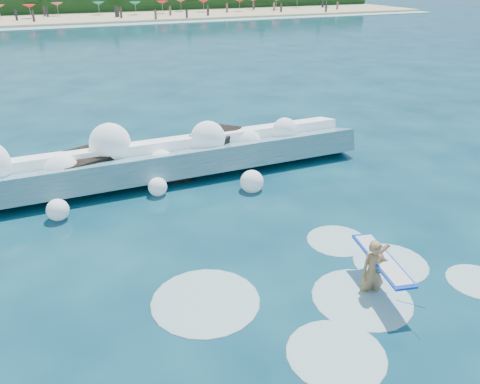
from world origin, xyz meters
The scene contains 11 objects.
ground centered at (0.00, 0.00, 0.00)m, with size 200.00×200.00×0.00m, color #082B40.
beach centered at (0.00, 78.00, 0.20)m, with size 140.00×20.00×0.40m, color tan.
wet_band centered at (0.00, 67.00, 0.04)m, with size 140.00×5.00×0.08m, color silver.
treeline centered at (0.00, 88.00, 2.50)m, with size 140.00×4.00×5.00m, color black.
breaking_wave centered at (-0.93, 7.21, 0.58)m, with size 19.25×2.94×1.66m.
rock_cluster centered at (-0.09, 7.67, 0.46)m, with size 8.54×3.40×1.46m.
surfer_with_board centered at (3.27, -2.71, 0.68)m, with size 1.22×3.01×1.85m.
wave_spray centered at (-1.56, 7.08, 1.16)m, with size 15.30×4.78×2.42m.
surf_foam centered at (1.97, -2.23, 0.00)m, with size 9.38×6.14×0.14m.
beach_umbrellas centered at (0.19, 80.28, 2.25)m, with size 112.31×6.91×0.50m.
beachgoers centered at (6.21, 74.30, 1.09)m, with size 109.16×13.43×1.92m.
Camera 1 is at (-3.94, -10.52, 7.71)m, focal length 35.00 mm.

